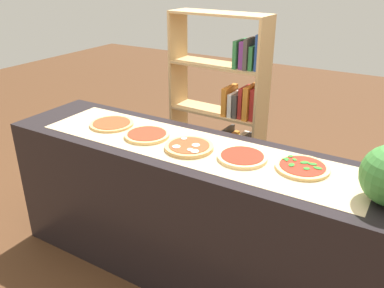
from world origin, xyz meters
The scene contains 9 objects.
ground_plane centered at (0.00, 0.00, 0.00)m, with size 12.00×12.00×0.00m, color #4C2D19.
counter centered at (0.00, 0.00, 0.44)m, with size 2.40×0.61×0.89m, color black.
parchment_paper centered at (0.00, 0.00, 0.89)m, with size 1.94×0.45×0.00m, color tan.
pizza_plain_0 centered at (-0.62, 0.02, 0.90)m, with size 0.28×0.28×0.02m.
pizza_plain_1 centered at (-0.31, -0.01, 0.90)m, with size 0.27×0.27×0.02m.
pizza_mozzarella_2 centered at (0.00, -0.03, 0.90)m, with size 0.28×0.28×0.03m.
pizza_plain_3 centered at (0.31, 0.01, 0.90)m, with size 0.27×0.27×0.02m.
pizza_spinach_4 centered at (0.62, 0.06, 0.90)m, with size 0.27×0.27×0.02m.
bookshelf centered at (-0.21, 0.92, 0.71)m, with size 0.79×0.28×1.52m.
Camera 1 is at (1.07, -1.77, 1.84)m, focal length 37.52 mm.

